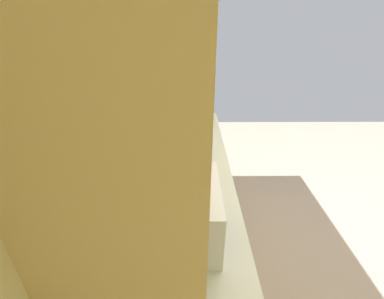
{
  "coord_description": "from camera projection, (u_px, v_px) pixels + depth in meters",
  "views": [
    {
      "loc": [
        -1.81,
        1.24,
        2.01
      ],
      "look_at": [
        -0.59,
        1.23,
        1.37
      ],
      "focal_mm": 24.12,
      "sensor_mm": 36.0,
      "label": 1
    }
  ],
  "objects": [
    {
      "name": "upper_cabinets",
      "position": [
        164.0,
        55.0,
        1.34
      ],
      "size": [
        2.25,
        0.33,
        0.66
      ],
      "color": "#F1CA80"
    },
    {
      "name": "wall_back",
      "position": [
        143.0,
        122.0,
        1.93
      ],
      "size": [
        4.24,
        0.12,
        2.6
      ],
      "primitive_type": "cube",
      "color": "#E5D48B",
      "rests_on": "ground_plane"
    },
    {
      "name": "oven_range",
      "position": [
        191.0,
        134.0,
        3.74
      ],
      "size": [
        0.67,
        0.61,
        1.1
      ],
      "color": "#B7BABF",
      "rests_on": "ground_plane"
    },
    {
      "name": "bowl",
      "position": [
        201.0,
        151.0,
        2.26
      ],
      "size": [
        0.13,
        0.13,
        0.06
      ],
      "color": "#4C8CBF",
      "rests_on": "counter_run"
    },
    {
      "name": "microwave",
      "position": [
        188.0,
        211.0,
        1.39
      ],
      "size": [
        0.5,
        0.35,
        0.32
      ],
      "color": "white",
      "rests_on": "counter_run"
    },
    {
      "name": "ground_plane",
      "position": [
        317.0,
        245.0,
        2.54
      ],
      "size": [
        6.59,
        6.59,
        0.0
      ],
      "primitive_type": "plane",
      "color": "gray"
    },
    {
      "name": "counter_run",
      "position": [
        191.0,
        243.0,
        1.98
      ],
      "size": [
        3.33,
        0.63,
        0.92
      ],
      "color": "#F3D280",
      "rests_on": "ground_plane"
    }
  ]
}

